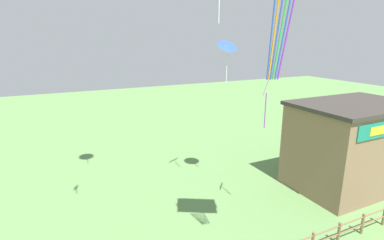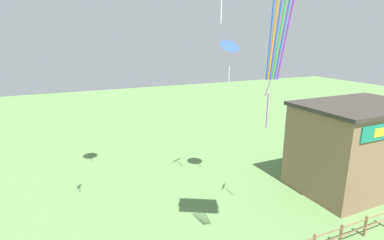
{
  "view_description": "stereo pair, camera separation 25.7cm",
  "coord_description": "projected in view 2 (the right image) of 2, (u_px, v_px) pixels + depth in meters",
  "views": [
    {
      "loc": [
        -4.97,
        -1.14,
        9.78
      ],
      "look_at": [
        0.0,
        9.23,
        6.68
      ],
      "focal_mm": 28.0,
      "sensor_mm": 36.0,
      "label": 1
    },
    {
      "loc": [
        -4.74,
        -1.25,
        9.78
      ],
      "look_at": [
        0.0,
        9.23,
        6.68
      ],
      "focal_mm": 28.0,
      "sensor_mm": 36.0,
      "label": 2
    }
  ],
  "objects": [
    {
      "name": "kite_blue_delta",
      "position": [
        230.0,
        46.0,
        17.77
      ],
      "size": [
        1.25,
        1.11,
        2.62
      ],
      "color": "blue"
    },
    {
      "name": "seaside_building",
      "position": [
        355.0,
        146.0,
        19.85
      ],
      "size": [
        7.96,
        5.37,
        5.81
      ],
      "color": "#84664C",
      "rests_on": "ground_plane"
    },
    {
      "name": "kite_purple_streamer",
      "position": [
        268.0,
        90.0,
        14.91
      ],
      "size": [
        0.76,
        0.79,
        2.8
      ],
      "color": "purple"
    }
  ]
}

